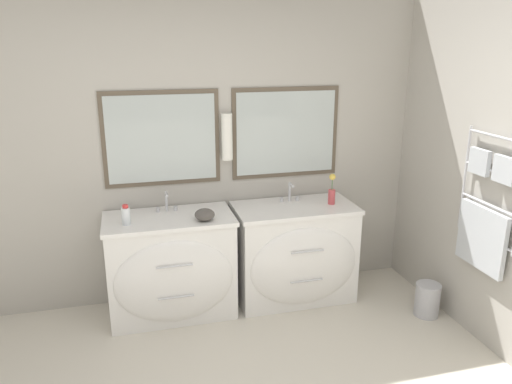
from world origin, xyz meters
The scene contains 10 objects.
wall_back centered at (0.01, 2.07, 1.30)m, with size 5.54×0.17×2.60m.
wall_right centered at (2.00, 0.91, 1.29)m, with size 0.13×4.06×2.60m.
vanity_left centered at (-0.20, 1.71, 0.42)m, with size 1.01×0.61×0.83m.
vanity_right centered at (0.85, 1.71, 0.42)m, with size 1.01×0.61×0.83m.
faucet_left centered at (-0.20, 1.88, 0.91)m, with size 0.17×0.11×0.16m.
faucet_right centered at (0.85, 1.88, 0.91)m, with size 0.17×0.11×0.16m.
toiletry_bottle centered at (-0.51, 1.66, 0.90)m, with size 0.06×0.06×0.16m.
amenity_bowl centered at (0.07, 1.60, 0.88)m, with size 0.15×0.15×0.09m.
flower_vase centered at (1.16, 1.73, 0.94)m, with size 0.06×0.06×0.26m.
waste_bin centered at (1.80, 1.17, 0.14)m, with size 0.20×0.20×0.27m.
Camera 1 is at (-0.47, -1.96, 2.15)m, focal length 35.00 mm.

